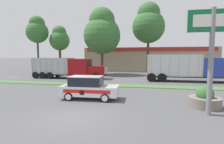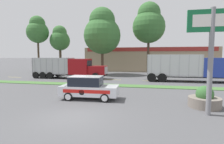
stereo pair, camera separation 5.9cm
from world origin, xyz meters
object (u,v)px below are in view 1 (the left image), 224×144
(dump_truck_lead, at_px, (75,68))
(dump_truck_trail, at_px, (203,69))
(traffic_cone, at_px, (75,90))
(rally_car, at_px, (89,87))
(stone_planter, at_px, (205,99))
(store_sign_post, at_px, (212,40))

(dump_truck_lead, distance_m, dump_truck_trail, 17.98)
(traffic_cone, bearing_deg, rally_car, -43.65)
(stone_planter, height_order, traffic_cone, stone_planter)
(dump_truck_trail, bearing_deg, stone_planter, -105.83)
(dump_truck_lead, height_order, store_sign_post, store_sign_post)
(dump_truck_trail, xyz_separation_m, rally_car, (-11.78, -11.69, -0.79))
(dump_truck_lead, relative_size, dump_truck_trail, 0.91)
(stone_planter, bearing_deg, dump_truck_lead, 139.16)
(store_sign_post, bearing_deg, rally_car, 164.02)
(rally_car, height_order, stone_planter, rally_car)
(stone_planter, xyz_separation_m, traffic_cone, (-10.21, 2.49, -0.19))
(dump_truck_lead, bearing_deg, stone_planter, -40.84)
(dump_truck_trail, distance_m, stone_planter, 12.88)
(dump_truck_lead, bearing_deg, dump_truck_trail, -0.56)
(rally_car, bearing_deg, dump_truck_lead, 117.58)
(dump_truck_lead, bearing_deg, traffic_cone, -66.93)
(rally_car, relative_size, stone_planter, 2.26)
(dump_truck_trail, bearing_deg, rally_car, -135.23)
(store_sign_post, relative_size, stone_planter, 2.99)
(dump_truck_trail, bearing_deg, store_sign_post, -105.13)
(dump_truck_lead, relative_size, rally_car, 2.48)
(rally_car, distance_m, traffic_cone, 2.72)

